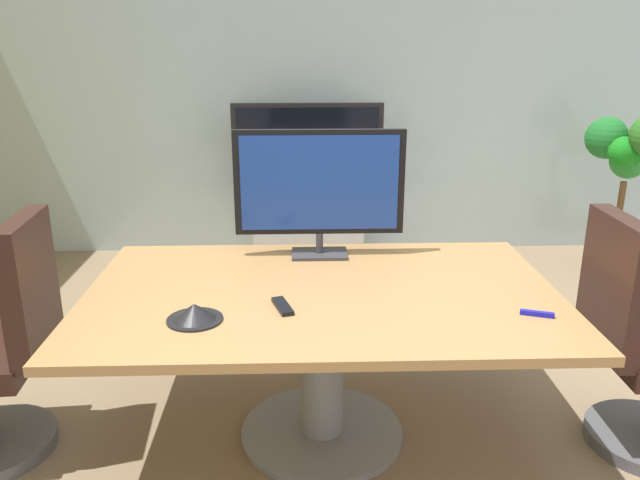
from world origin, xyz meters
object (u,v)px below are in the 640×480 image
Objects in this scene: potted_plant at (624,174)px; tv_monitor at (319,186)px; wall_display_unit at (308,210)px; conference_table at (322,325)px; conference_phone at (194,313)px; office_chair_left at (0,359)px; remote_control at (283,306)px.

tv_monitor is at bearing -146.00° from potted_plant.
wall_display_unit is (-0.03, 1.98, -0.65)m from tv_monitor.
tv_monitor is at bearing 89.44° from conference_table.
tv_monitor is at bearing 56.03° from conference_phone.
tv_monitor is (1.41, 0.53, 0.64)m from office_chair_left.
office_chair_left is at bearing 165.47° from conference_phone.
conference_table is 1.42m from office_chair_left.
conference_phone is at bearing -100.01° from wall_display_unit.
potted_plant is (2.38, 1.61, -0.29)m from tv_monitor.
conference_phone is (-0.51, -0.29, 0.20)m from conference_table.
office_chair_left reaches higher than conference_table.
conference_phone is at bearing -140.72° from potted_plant.
potted_plant is at bearing 39.28° from conference_phone.
tv_monitor reaches higher than conference_table.
office_chair_left is 4.95× the size of conference_phone.
potted_plant is 5.81× the size of conference_phone.
remote_control is (-0.17, -0.66, -0.35)m from tv_monitor.
conference_phone reaches higher than remote_control.
conference_table is 0.31m from remote_control.
office_chair_left is at bearing -150.65° from potted_plant.
office_chair_left is 0.98m from conference_phone.
office_chair_left is at bearing 156.71° from remote_control.
wall_display_unit is at bearing 90.84° from tv_monitor.
conference_table is 1.61× the size of potted_plant.
conference_table is 12.12× the size of remote_control.
conference_table is 9.36× the size of conference_phone.
conference_table is at bearing 87.99° from office_chair_left.
wall_display_unit is (1.39, 2.51, -0.01)m from office_chair_left.
potted_plant is at bearing -8.77° from wall_display_unit.
potted_plant reaches higher than office_chair_left.
wall_display_unit is 1.02× the size of potted_plant.
tv_monitor is (0.00, 0.47, 0.53)m from conference_table.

